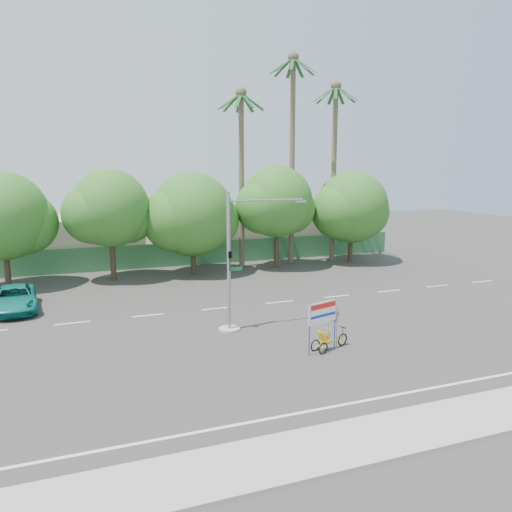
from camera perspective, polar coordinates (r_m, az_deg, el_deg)
name	(u,v)px	position (r m, az deg, el deg)	size (l,w,h in m)	color
ground	(309,350)	(23.13, 6.03, -10.65)	(120.00, 120.00, 0.00)	#33302D
sidewalk_near	(415,429)	(17.34, 17.76, -18.29)	(50.00, 2.40, 0.12)	gray
fence	(195,253)	(42.56, -6.97, 0.31)	(38.00, 0.08, 2.00)	#336B3D
building_left	(68,240)	(45.72, -20.64, 1.67)	(12.00, 8.00, 4.00)	beige
building_right	(264,233)	(49.08, 0.87, 2.62)	(14.00, 8.00, 3.60)	beige
tree_far_left	(2,219)	(37.70, -27.02, 3.80)	(7.14, 6.00, 7.96)	#473828
tree_left	(110,211)	(37.53, -16.36, 4.92)	(6.66, 5.60, 8.07)	#473828
tree_center	(192,217)	(38.49, -7.37, 4.48)	(7.62, 6.40, 7.85)	#473828
tree_right	(276,204)	(40.59, 2.32, 5.93)	(6.90, 5.80, 8.36)	#473828
tree_far_right	(351,209)	(43.83, 10.81, 5.29)	(7.38, 6.20, 7.94)	#473828
palm_tall	(292,140)	(42.75, 4.17, 13.13)	(3.73, 3.79, 17.45)	#70604C
palm_mid	(334,153)	(44.52, 8.93, 11.54)	(3.73, 3.79, 15.45)	#70604C
palm_short	(241,159)	(41.02, -1.69, 11.04)	(3.73, 3.79, 14.45)	#70604C
traffic_signal	(235,274)	(25.04, -2.45, -2.02)	(4.72, 1.10, 7.00)	gray
trike_billboard	(326,330)	(22.88, 8.02, -8.32)	(2.38, 0.99, 2.43)	black
pickup_truck	(15,299)	(32.03, -25.88, -4.41)	(2.36, 5.13, 1.42)	#11776F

